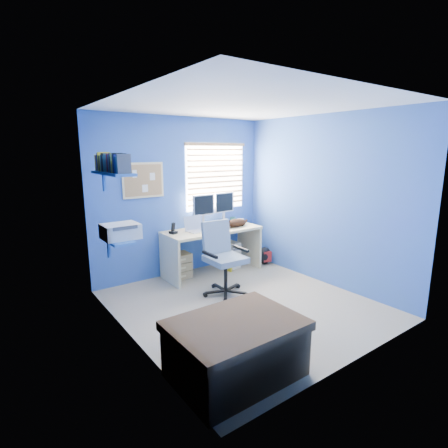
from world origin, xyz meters
TOP-DOWN VIEW (x-y plane):
  - floor at (0.00, 0.00)m, footprint 3.00×3.20m
  - ceiling at (0.00, 0.00)m, footprint 3.00×3.20m
  - wall_back at (0.00, 1.60)m, footprint 3.00×0.01m
  - wall_front at (0.00, -1.60)m, footprint 3.00×0.01m
  - wall_left at (-1.50, 0.00)m, footprint 0.01×3.20m
  - wall_right at (1.50, 0.00)m, footprint 0.01×3.20m
  - desk at (0.35, 1.26)m, footprint 1.60×0.65m
  - laptop at (0.07, 1.25)m, footprint 0.35×0.29m
  - monitor_left at (0.31, 1.46)m, footprint 0.41×0.14m
  - monitor_right at (0.77, 1.52)m, footprint 0.41×0.15m
  - phone at (-0.31, 1.33)m, footprint 0.12×0.13m
  - mug at (0.92, 1.45)m, footprint 0.10×0.09m
  - cd_spindle at (1.04, 1.38)m, footprint 0.13×0.13m
  - cat at (0.78, 1.16)m, footprint 0.39×0.24m
  - tower_pc at (0.77, 1.37)m, footprint 0.22×0.45m
  - drawer_boxes at (-0.21, 1.37)m, footprint 0.35×0.28m
  - yellow_book at (0.63, 1.17)m, footprint 0.03×0.17m
  - backpack at (1.35, 1.08)m, footprint 0.32×0.28m
  - bed_corner at (-0.99, -1.10)m, footprint 1.09×0.77m
  - office_chair at (0.00, 0.46)m, footprint 0.60×0.60m
  - window_blinds at (0.65, 1.57)m, footprint 1.15×0.05m
  - corkboard at (-0.65, 1.58)m, footprint 0.64×0.02m
  - wall_shelves at (-1.35, 0.75)m, footprint 0.42×0.90m

SIDE VIEW (x-z plane):
  - floor at x=0.00m, z-range 0.00..0.00m
  - yellow_book at x=0.63m, z-range 0.00..0.24m
  - backpack at x=1.35m, z-range 0.00..0.31m
  - drawer_boxes at x=-0.21m, z-range 0.00..0.41m
  - tower_pc at x=0.77m, z-range 0.00..0.45m
  - bed_corner at x=-0.99m, z-range 0.00..0.52m
  - desk at x=0.35m, z-range 0.00..0.74m
  - office_chair at x=0.00m, z-range -0.13..0.89m
  - cd_spindle at x=1.04m, z-range 0.74..0.81m
  - mug at x=0.92m, z-range 0.74..0.84m
  - cat at x=0.78m, z-range 0.74..0.87m
  - phone at x=-0.31m, z-range 0.74..0.91m
  - laptop at x=0.07m, z-range 0.74..0.96m
  - monitor_left at x=0.31m, z-range 0.74..1.28m
  - monitor_right at x=0.77m, z-range 0.74..1.28m
  - wall_back at x=0.00m, z-range 0.00..2.50m
  - wall_front at x=0.00m, z-range 0.00..2.50m
  - wall_left at x=-1.50m, z-range 0.00..2.50m
  - wall_right at x=1.50m, z-range 0.00..2.50m
  - wall_shelves at x=-1.35m, z-range 0.91..1.96m
  - corkboard at x=-0.65m, z-range 1.29..1.81m
  - window_blinds at x=0.65m, z-range 1.00..2.10m
  - ceiling at x=0.00m, z-range 2.50..2.50m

